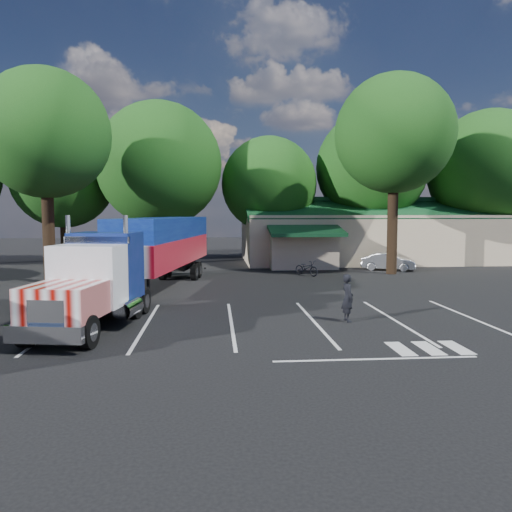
{
  "coord_description": "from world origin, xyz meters",
  "views": [
    {
      "loc": [
        -0.61,
        -24.69,
        4.21
      ],
      "look_at": [
        1.48,
        0.5,
        2.0
      ],
      "focal_mm": 35.0,
      "sensor_mm": 36.0,
      "label": 1
    }
  ],
  "objects": [
    {
      "name": "bicycle",
      "position": [
        5.5,
        8.0,
        0.52
      ],
      "size": [
        1.73,
        1.98,
        1.03
      ],
      "primitive_type": "imported",
      "rotation": [
        0.0,
        0.0,
        0.65
      ],
      "color": "black",
      "rests_on": "ground"
    },
    {
      "name": "tree_row_b",
      "position": [
        -13.0,
        17.8,
        7.13
      ],
      "size": [
        8.4,
        8.4,
        11.35
      ],
      "color": "black",
      "rests_on": "ground"
    },
    {
      "name": "tree_row_c",
      "position": [
        -5.0,
        16.2,
        8.04
      ],
      "size": [
        10.0,
        10.0,
        13.05
      ],
      "color": "black",
      "rests_on": "ground"
    },
    {
      "name": "event_hall",
      "position": [
        13.74,
        17.81,
        2.21
      ],
      "size": [
        24.2,
        14.12,
        5.55
      ],
      "color": "#C2B090",
      "rests_on": "ground"
    },
    {
      "name": "tree_row_d",
      "position": [
        4.0,
        17.5,
        6.58
      ],
      "size": [
        8.0,
        8.0,
        10.6
      ],
      "color": "black",
      "rests_on": "ground"
    },
    {
      "name": "woman",
      "position": [
        4.5,
        -6.0,
        0.92
      ],
      "size": [
        0.53,
        0.73,
        1.84
      ],
      "primitive_type": "imported",
      "rotation": [
        0.0,
        0.0,
        1.71
      ],
      "color": "black",
      "rests_on": "ground"
    },
    {
      "name": "silver_sedan",
      "position": [
        12.0,
        10.5,
        0.63
      ],
      "size": [
        4.06,
        2.71,
        1.27
      ],
      "primitive_type": "imported",
      "rotation": [
        0.0,
        0.0,
        1.18
      ],
      "color": "#B2B6BB",
      "rests_on": "ground"
    },
    {
      "name": "semi_truck",
      "position": [
        -3.86,
        0.7,
        2.33
      ],
      "size": [
        5.68,
        19.75,
        4.11
      ],
      "rotation": [
        0.0,
        0.0,
        -0.17
      ],
      "color": "black",
      "rests_on": "ground"
    },
    {
      "name": "tree_near_left",
      "position": [
        -10.5,
        6.0,
        8.81
      ],
      "size": [
        7.6,
        7.6,
        12.65
      ],
      "color": "black",
      "rests_on": "ground"
    },
    {
      "name": "tree_row_f",
      "position": [
        23.0,
        16.8,
        7.79
      ],
      "size": [
        10.4,
        10.4,
        13.0
      ],
      "color": "black",
      "rests_on": "ground"
    },
    {
      "name": "ground",
      "position": [
        0.0,
        0.0,
        0.0
      ],
      "size": [
        120.0,
        120.0,
        0.0
      ],
      "primitive_type": "plane",
      "color": "black",
      "rests_on": "ground"
    },
    {
      "name": "tree_near_right",
      "position": [
        11.5,
        8.5,
        9.46
      ],
      "size": [
        8.0,
        8.0,
        13.5
      ],
      "color": "black",
      "rests_on": "ground"
    },
    {
      "name": "tree_row_e",
      "position": [
        13.0,
        18.0,
        8.09
      ],
      "size": [
        9.6,
        9.6,
        12.9
      ],
      "color": "black",
      "rests_on": "ground"
    }
  ]
}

